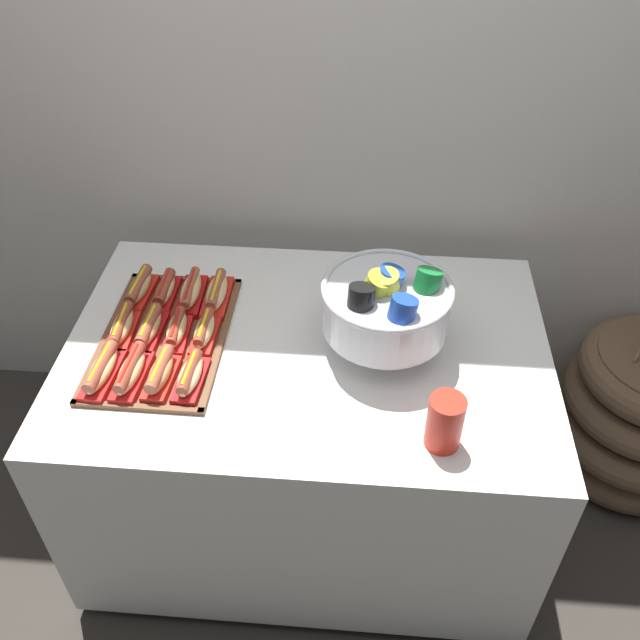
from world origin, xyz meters
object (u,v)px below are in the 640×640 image
object	(u,v)px
hot_dog_6	(177,330)
punch_bowl	(386,306)
hot_dog_4	(122,327)
hot_dog_7	(204,331)
hot_dog_3	(190,376)
hot_dog_11	(217,293)
hot_dog_0	(102,370)
hot_dog_5	(149,329)
serving_tray	(165,338)
cup_stack	(445,422)
hot_dog_10	(191,292)
hot_dog_2	(160,373)
hot_dog_9	(165,290)
hot_dog_1	(131,372)
buffet_table	(308,430)
hot_dog_8	(139,288)
floor_vase	(639,412)

from	to	relation	value
hot_dog_6	punch_bowl	world-z (taller)	punch_bowl
hot_dog_4	hot_dog_7	world-z (taller)	hot_dog_7
hot_dog_3	hot_dog_11	distance (m)	0.33
hot_dog_0	hot_dog_5	distance (m)	0.18
hot_dog_7	punch_bowl	xyz separation A→B (m)	(0.48, 0.01, 0.11)
hot_dog_11	hot_dog_4	bearing A→B (deg)	-144.05
serving_tray	hot_dog_3	distance (m)	0.20
hot_dog_7	cup_stack	world-z (taller)	cup_stack
hot_dog_3	cup_stack	distance (m)	0.63
serving_tray	hot_dog_10	distance (m)	0.17
hot_dog_5	hot_dog_6	world-z (taller)	hot_dog_5
hot_dog_0	hot_dog_5	size ratio (longest dim) A/B	1.10
hot_dog_7	punch_bowl	distance (m)	0.49
hot_dog_2	hot_dog_4	size ratio (longest dim) A/B	0.97
hot_dog_2	hot_dog_9	distance (m)	0.34
punch_bowl	hot_dog_10	bearing A→B (deg)	164.46
hot_dog_1	hot_dog_10	distance (m)	0.34
hot_dog_0	hot_dog_1	xyz separation A→B (m)	(0.07, -0.00, 0.00)
hot_dog_7	serving_tray	bearing A→B (deg)	179.69
buffet_table	serving_tray	xyz separation A→B (m)	(-0.39, -0.01, 0.36)
hot_dog_2	cup_stack	bearing A→B (deg)	-10.79
hot_dog_10	hot_dog_11	xyz separation A→B (m)	(0.07, -0.00, 0.00)
hot_dog_0	punch_bowl	bearing A→B (deg)	14.06
hot_dog_3	hot_dog_7	size ratio (longest dim) A/B	1.06
hot_dog_9	hot_dog_10	bearing A→B (deg)	-0.31
hot_dog_1	hot_dog_4	bearing A→B (deg)	114.14
serving_tray	hot_dog_1	world-z (taller)	hot_dog_1
hot_dog_6	hot_dog_10	size ratio (longest dim) A/B	0.88
buffet_table	hot_dog_5	distance (m)	0.57
hot_dog_6	hot_dog_8	distance (m)	0.22
hot_dog_11	hot_dog_6	bearing A→B (deg)	-114.75
hot_dog_2	hot_dog_8	size ratio (longest dim) A/B	0.95
hot_dog_8	punch_bowl	xyz separation A→B (m)	(0.70, -0.15, 0.11)
buffet_table	hot_dog_0	size ratio (longest dim) A/B	6.93
hot_dog_2	hot_dog_6	size ratio (longest dim) A/B	1.01
hot_dog_11	hot_dog_9	bearing A→B (deg)	179.69
punch_bowl	hot_dog_1	bearing A→B (deg)	-164.31
hot_dog_5	hot_dog_9	size ratio (longest dim) A/B	1.05
hot_dog_3	hot_dog_9	xyz separation A→B (m)	(-0.15, 0.33, -0.00)
hot_dog_0	punch_bowl	xyz separation A→B (m)	(0.70, 0.18, 0.11)
hot_dog_10	punch_bowl	bearing A→B (deg)	-15.54
hot_dog_7	hot_dog_9	distance (m)	0.22
hot_dog_2	punch_bowl	size ratio (longest dim) A/B	0.49
serving_tray	hot_dog_8	bearing A→B (deg)	123.98
hot_dog_3	hot_dog_6	bearing A→B (deg)	114.14
floor_vase	serving_tray	world-z (taller)	floor_vase
serving_tray	hot_dog_1	xyz separation A→B (m)	(-0.04, -0.16, 0.03)
hot_dog_7	floor_vase	bearing A→B (deg)	12.37
hot_dog_3	hot_dog_5	bearing A→B (deg)	131.97
hot_dog_6	punch_bowl	size ratio (longest dim) A/B	0.48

